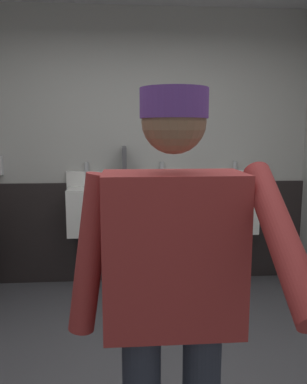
{
  "coord_description": "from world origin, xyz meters",
  "views": [
    {
      "loc": [
        -0.12,
        -1.88,
        1.55
      ],
      "look_at": [
        0.02,
        -0.02,
        1.25
      ],
      "focal_mm": 35.83,
      "sensor_mm": 36.0,
      "label": 1
    }
  ],
  "objects_px": {
    "urinal_left": "(87,210)",
    "urinal_middle": "(163,209)",
    "urinal_right": "(237,208)",
    "person": "(173,291)"
  },
  "relations": [
    {
      "from": "urinal_left",
      "to": "urinal_right",
      "type": "relative_size",
      "value": 1.0
    },
    {
      "from": "urinal_middle",
      "to": "urinal_right",
      "type": "relative_size",
      "value": 1.0
    },
    {
      "from": "urinal_left",
      "to": "person",
      "type": "bearing_deg",
      "value": -77.59
    },
    {
      "from": "urinal_right",
      "to": "person",
      "type": "relative_size",
      "value": 0.74
    },
    {
      "from": "urinal_middle",
      "to": "person",
      "type": "height_order",
      "value": "person"
    },
    {
      "from": "urinal_middle",
      "to": "urinal_left",
      "type": "bearing_deg",
      "value": 180.0
    },
    {
      "from": "urinal_middle",
      "to": "person",
      "type": "bearing_deg",
      "value": -94.93
    },
    {
      "from": "urinal_left",
      "to": "urinal_middle",
      "type": "xyz_separation_m",
      "value": [
        0.75,
        0.0,
        0.0
      ]
    },
    {
      "from": "urinal_left",
      "to": "person",
      "type": "distance_m",
      "value": 2.52
    },
    {
      "from": "urinal_right",
      "to": "person",
      "type": "xyz_separation_m",
      "value": [
        -0.96,
        -2.45,
        0.22
      ]
    }
  ]
}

